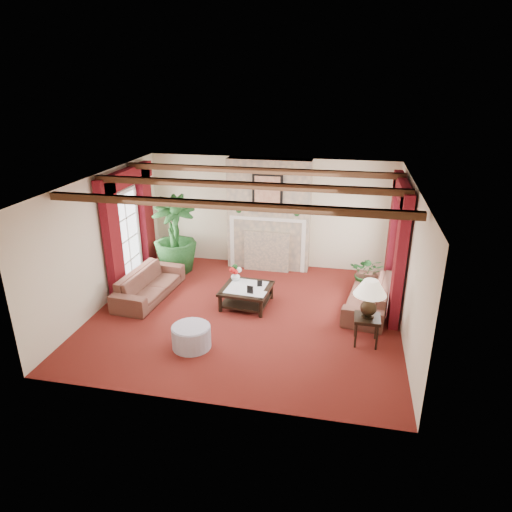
% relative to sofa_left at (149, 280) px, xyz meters
% --- Properties ---
extents(floor, '(6.00, 6.00, 0.00)m').
position_rel_sofa_left_xyz_m(floor, '(2.23, -0.37, -0.39)').
color(floor, '#4A100D').
rests_on(floor, ground).
extents(ceiling, '(6.00, 6.00, 0.00)m').
position_rel_sofa_left_xyz_m(ceiling, '(2.23, -0.37, 2.31)').
color(ceiling, white).
rests_on(ceiling, floor).
extents(back_wall, '(6.00, 0.02, 2.70)m').
position_rel_sofa_left_xyz_m(back_wall, '(2.23, 2.38, 0.96)').
color(back_wall, beige).
rests_on(back_wall, ground).
extents(left_wall, '(0.02, 5.50, 2.70)m').
position_rel_sofa_left_xyz_m(left_wall, '(-0.77, -0.37, 0.96)').
color(left_wall, beige).
rests_on(left_wall, ground).
extents(right_wall, '(0.02, 5.50, 2.70)m').
position_rel_sofa_left_xyz_m(right_wall, '(5.23, -0.37, 0.96)').
color(right_wall, beige).
rests_on(right_wall, ground).
extents(ceiling_beams, '(6.00, 3.00, 0.12)m').
position_rel_sofa_left_xyz_m(ceiling_beams, '(2.23, -0.37, 2.25)').
color(ceiling_beams, '#381E11').
rests_on(ceiling_beams, ceiling).
extents(fireplace, '(2.00, 0.52, 2.70)m').
position_rel_sofa_left_xyz_m(fireplace, '(2.23, 2.18, 2.31)').
color(fireplace, tan).
rests_on(fireplace, ground).
extents(french_door_left, '(0.10, 1.10, 2.16)m').
position_rel_sofa_left_xyz_m(french_door_left, '(-0.74, 0.63, 1.74)').
color(french_door_left, white).
rests_on(french_door_left, ground).
extents(french_door_right, '(0.10, 1.10, 2.16)m').
position_rel_sofa_left_xyz_m(french_door_right, '(5.20, 0.63, 1.74)').
color(french_door_right, white).
rests_on(french_door_right, ground).
extents(curtains_left, '(0.20, 2.40, 2.55)m').
position_rel_sofa_left_xyz_m(curtains_left, '(-0.63, 0.63, 2.16)').
color(curtains_left, '#510A0B').
rests_on(curtains_left, ground).
extents(curtains_right, '(0.20, 2.40, 2.55)m').
position_rel_sofa_left_xyz_m(curtains_right, '(5.09, 0.63, 2.16)').
color(curtains_right, '#510A0B').
rests_on(curtains_right, ground).
extents(sofa_left, '(2.09, 0.89, 0.78)m').
position_rel_sofa_left_xyz_m(sofa_left, '(0.00, 0.00, 0.00)').
color(sofa_left, '#320D16').
rests_on(sofa_left, ground).
extents(sofa_right, '(2.21, 1.20, 0.79)m').
position_rel_sofa_left_xyz_m(sofa_right, '(4.64, 0.40, 0.01)').
color(sofa_right, '#320D16').
rests_on(sofa_right, ground).
extents(potted_palm, '(2.03, 2.41, 1.04)m').
position_rel_sofa_left_xyz_m(potted_palm, '(0.06, 1.46, 0.13)').
color(potted_palm, black).
rests_on(potted_palm, ground).
extents(small_plant, '(1.01, 1.07, 0.64)m').
position_rel_sofa_left_xyz_m(small_plant, '(4.62, 1.29, -0.07)').
color(small_plant, black).
rests_on(small_plant, ground).
extents(coffee_table, '(1.06, 1.06, 0.40)m').
position_rel_sofa_left_xyz_m(coffee_table, '(2.15, 0.03, -0.19)').
color(coffee_table, black).
rests_on(coffee_table, ground).
extents(side_table, '(0.49, 0.49, 0.53)m').
position_rel_sofa_left_xyz_m(side_table, '(4.57, -0.98, -0.12)').
color(side_table, black).
rests_on(side_table, ground).
extents(ottoman, '(0.69, 0.69, 0.40)m').
position_rel_sofa_left_xyz_m(ottoman, '(1.55, -1.73, -0.19)').
color(ottoman, gray).
rests_on(ottoman, ground).
extents(table_lamp, '(0.57, 0.57, 0.73)m').
position_rel_sofa_left_xyz_m(table_lamp, '(4.57, -0.98, 0.50)').
color(table_lamp, black).
rests_on(table_lamp, side_table).
extents(flower_vase, '(0.23, 0.24, 0.20)m').
position_rel_sofa_left_xyz_m(flower_vase, '(1.84, 0.33, 0.11)').
color(flower_vase, silver).
rests_on(flower_vase, coffee_table).
extents(book, '(0.22, 0.06, 0.30)m').
position_rel_sofa_left_xyz_m(book, '(2.39, -0.24, 0.16)').
color(book, black).
rests_on(book, coffee_table).
extents(photo_frame_a, '(0.13, 0.04, 0.17)m').
position_rel_sofa_left_xyz_m(photo_frame_a, '(2.29, -0.24, 0.10)').
color(photo_frame_a, black).
rests_on(photo_frame_a, coffee_table).
extents(photo_frame_b, '(0.11, 0.05, 0.14)m').
position_rel_sofa_left_xyz_m(photo_frame_b, '(2.41, 0.12, 0.08)').
color(photo_frame_b, black).
rests_on(photo_frame_b, coffee_table).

